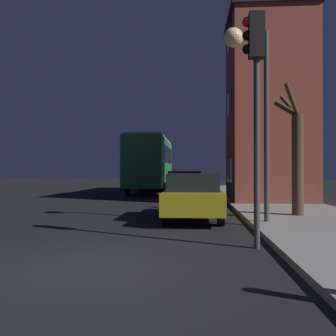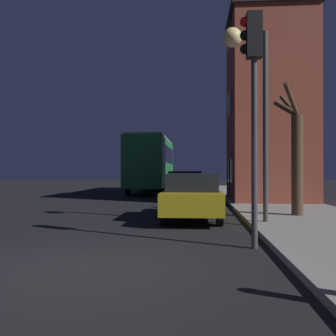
{
  "view_description": "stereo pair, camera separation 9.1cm",
  "coord_description": "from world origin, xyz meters",
  "px_view_note": "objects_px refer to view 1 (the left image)",
  "views": [
    {
      "loc": [
        1.69,
        -5.7,
        1.53
      ],
      "look_at": [
        0.59,
        10.01,
        1.64
      ],
      "focal_mm": 40.0,
      "sensor_mm": 36.0,
      "label": 1
    },
    {
      "loc": [
        1.78,
        -5.69,
        1.53
      ],
      "look_at": [
        0.59,
        10.01,
        1.64
      ],
      "focal_mm": 40.0,
      "sensor_mm": 36.0,
      "label": 2
    }
  ],
  "objects_px": {
    "car_near_lane": "(193,195)",
    "car_mid_lane": "(185,185)",
    "bus": "(151,161)",
    "traffic_light": "(255,80)",
    "streetlamp": "(246,71)",
    "bare_tree": "(296,155)",
    "car_far_lane": "(194,181)"
  },
  "relations": [
    {
      "from": "car_near_lane",
      "to": "car_mid_lane",
      "type": "distance_m",
      "value": 7.85
    },
    {
      "from": "bus",
      "to": "car_mid_lane",
      "type": "bearing_deg",
      "value": -68.83
    },
    {
      "from": "traffic_light",
      "to": "car_mid_lane",
      "type": "xyz_separation_m",
      "value": [
        -1.68,
        12.28,
        -2.52
      ]
    },
    {
      "from": "streetlamp",
      "to": "car_mid_lane",
      "type": "relative_size",
      "value": 1.22
    },
    {
      "from": "traffic_light",
      "to": "bare_tree",
      "type": "bearing_deg",
      "value": 66.36
    },
    {
      "from": "bus",
      "to": "car_mid_lane",
      "type": "distance_m",
      "value": 7.35
    },
    {
      "from": "car_near_lane",
      "to": "car_mid_lane",
      "type": "height_order",
      "value": "car_mid_lane"
    },
    {
      "from": "traffic_light",
      "to": "car_far_lane",
      "type": "distance_m",
      "value": 21.11
    },
    {
      "from": "car_near_lane",
      "to": "car_mid_lane",
      "type": "xyz_separation_m",
      "value": [
        -0.45,
        7.84,
        0.04
      ]
    },
    {
      "from": "streetlamp",
      "to": "car_mid_lane",
      "type": "bearing_deg",
      "value": 101.72
    },
    {
      "from": "streetlamp",
      "to": "bare_tree",
      "type": "bearing_deg",
      "value": 42.83
    },
    {
      "from": "streetlamp",
      "to": "car_near_lane",
      "type": "height_order",
      "value": "streetlamp"
    },
    {
      "from": "streetlamp",
      "to": "car_mid_lane",
      "type": "distance_m",
      "value": 10.12
    },
    {
      "from": "bare_tree",
      "to": "bus",
      "type": "distance_m",
      "value": 15.7
    },
    {
      "from": "streetlamp",
      "to": "car_near_lane",
      "type": "bearing_deg",
      "value": 135.31
    },
    {
      "from": "car_near_lane",
      "to": "bus",
      "type": "bearing_deg",
      "value": 101.83
    },
    {
      "from": "bus",
      "to": "streetlamp",
      "type": "bearing_deg",
      "value": -74.21
    },
    {
      "from": "streetlamp",
      "to": "bare_tree",
      "type": "height_order",
      "value": "streetlamp"
    },
    {
      "from": "traffic_light",
      "to": "car_mid_lane",
      "type": "distance_m",
      "value": 12.65
    },
    {
      "from": "car_mid_lane",
      "to": "car_far_lane",
      "type": "xyz_separation_m",
      "value": [
        0.49,
        8.64,
        -0.05
      ]
    },
    {
      "from": "streetlamp",
      "to": "car_far_lane",
      "type": "relative_size",
      "value": 1.34
    },
    {
      "from": "car_far_lane",
      "to": "streetlamp",
      "type": "bearing_deg",
      "value": -85.41
    },
    {
      "from": "bare_tree",
      "to": "car_near_lane",
      "type": "relative_size",
      "value": 0.86
    },
    {
      "from": "bus",
      "to": "car_mid_lane",
      "type": "height_order",
      "value": "bus"
    },
    {
      "from": "traffic_light",
      "to": "car_near_lane",
      "type": "relative_size",
      "value": 0.98
    },
    {
      "from": "car_far_lane",
      "to": "bus",
      "type": "bearing_deg",
      "value": -148.16
    },
    {
      "from": "traffic_light",
      "to": "car_near_lane",
      "type": "bearing_deg",
      "value": 105.55
    },
    {
      "from": "traffic_light",
      "to": "bus",
      "type": "distance_m",
      "value": 19.51
    },
    {
      "from": "car_mid_lane",
      "to": "traffic_light",
      "type": "bearing_deg",
      "value": -82.2
    },
    {
      "from": "bare_tree",
      "to": "car_near_lane",
      "type": "height_order",
      "value": "bare_tree"
    },
    {
      "from": "bus",
      "to": "car_near_lane",
      "type": "height_order",
      "value": "bus"
    },
    {
      "from": "bus",
      "to": "car_far_lane",
      "type": "distance_m",
      "value": 3.94
    }
  ]
}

